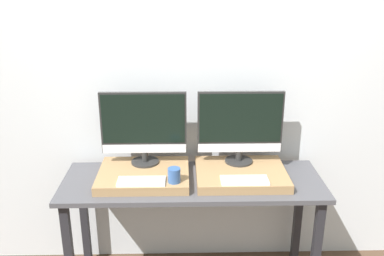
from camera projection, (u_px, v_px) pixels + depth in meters
name	position (u px, v px, depth m)	size (l,w,h in m)	color
wall_back	(191.00, 86.00, 2.83)	(8.00, 0.04, 2.60)	silver
workbench	(193.00, 194.00, 2.71)	(1.63, 0.55, 0.79)	#47474C
wooden_riser_left	(144.00, 175.00, 2.68)	(0.56, 0.45, 0.06)	#99754C
monitor_left	(144.00, 126.00, 2.70)	(0.54, 0.18, 0.48)	#282828
keyboard_left	(141.00, 181.00, 2.52)	(0.28, 0.12, 0.01)	silver
mug	(174.00, 175.00, 2.51)	(0.07, 0.07, 0.09)	#335693
wooden_riser_right	(241.00, 174.00, 2.69)	(0.56, 0.45, 0.06)	#99754C
monitor_right	(240.00, 125.00, 2.71)	(0.54, 0.18, 0.48)	#282828
keyboard_right	(245.00, 180.00, 2.53)	(0.28, 0.12, 0.01)	silver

